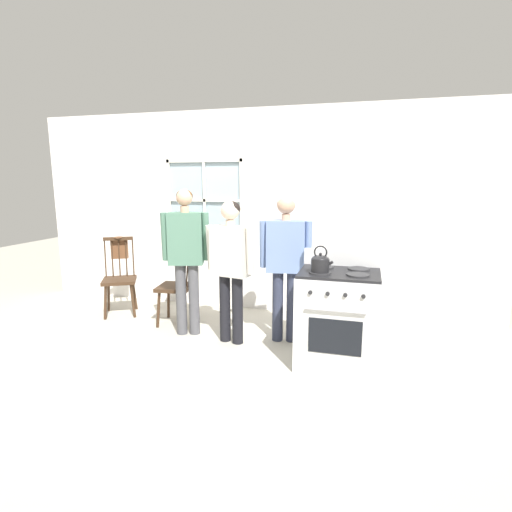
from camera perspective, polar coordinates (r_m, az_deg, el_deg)
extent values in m
plane|color=#B2AD9E|center=(4.46, -5.58, -12.68)|extent=(16.00, 16.00, 0.00)
cube|color=white|center=(6.42, -20.05, 6.33)|extent=(1.95, 0.06, 2.70)
cube|color=white|center=(5.23, 15.98, 5.71)|extent=(3.33, 0.06, 2.70)
cube|color=white|center=(5.80, -7.05, -2.31)|extent=(1.12, 0.06, 0.94)
cube|color=white|center=(5.69, -7.50, 16.79)|extent=(1.12, 0.06, 0.64)
cube|color=silver|center=(5.64, -7.47, 2.02)|extent=(1.18, 0.10, 0.03)
cube|color=#9EB7C6|center=(5.67, -7.25, 7.91)|extent=(1.06, 0.01, 1.06)
cube|color=silver|center=(5.64, -7.37, 7.89)|extent=(0.04, 0.02, 1.12)
cube|color=silver|center=(5.64, -7.37, 7.89)|extent=(1.12, 0.02, 0.04)
cube|color=silver|center=(5.88, -12.28, 7.85)|extent=(0.04, 0.03, 1.12)
cube|color=silver|center=(5.46, -2.07, 7.88)|extent=(0.04, 0.03, 1.12)
cube|color=silver|center=(5.64, -7.50, 13.38)|extent=(1.12, 0.03, 0.04)
cube|color=silver|center=(5.69, -7.24, 2.46)|extent=(1.12, 0.03, 0.04)
cube|color=#3D2819|center=(5.60, -18.95, -3.32)|extent=(0.56, 0.55, 0.04)
cylinder|color=#3D2819|center=(5.53, -20.72, -6.24)|extent=(0.06, 0.09, 0.45)
cylinder|color=#3D2819|center=(5.49, -17.18, -6.13)|extent=(0.09, 0.06, 0.45)
cylinder|color=#3D2819|center=(5.84, -20.31, -5.34)|extent=(0.09, 0.06, 0.45)
cylinder|color=#3D2819|center=(5.80, -16.97, -5.23)|extent=(0.06, 0.09, 0.45)
cylinder|color=#3D2819|center=(5.73, -20.72, -0.45)|extent=(0.05, 0.07, 0.52)
cylinder|color=#3D2819|center=(5.72, -19.83, -0.41)|extent=(0.05, 0.07, 0.52)
cylinder|color=#3D2819|center=(5.71, -18.94, -0.38)|extent=(0.05, 0.07, 0.52)
cylinder|color=#3D2819|center=(5.70, -18.04, -0.34)|extent=(0.05, 0.07, 0.52)
cylinder|color=#3D2819|center=(5.70, -17.14, -0.30)|extent=(0.05, 0.07, 0.52)
cube|color=#3D2819|center=(5.67, -19.10, 2.36)|extent=(0.35, 0.22, 0.04)
cube|color=#3D2819|center=(5.07, -11.49, -4.38)|extent=(0.45, 0.47, 0.04)
cylinder|color=#3D2819|center=(5.34, -12.39, -6.36)|extent=(0.07, 0.07, 0.45)
cylinder|color=#3D2819|center=(5.04, -13.77, -7.46)|extent=(0.07, 0.07, 0.45)
cylinder|color=#3D2819|center=(5.24, -9.10, -6.58)|extent=(0.07, 0.07, 0.45)
cylinder|color=#3D2819|center=(4.93, -10.29, -7.72)|extent=(0.07, 0.07, 0.45)
cylinder|color=#3D2819|center=(5.12, -9.12, -1.15)|extent=(0.07, 0.03, 0.52)
cylinder|color=#3D2819|center=(5.04, -9.43, -1.36)|extent=(0.07, 0.03, 0.52)
cylinder|color=#3D2819|center=(4.95, -9.75, -1.57)|extent=(0.07, 0.03, 0.52)
cylinder|color=#3D2819|center=(4.87, -10.08, -1.79)|extent=(0.07, 0.03, 0.52)
cylinder|color=#3D2819|center=(4.79, -10.42, -2.02)|extent=(0.07, 0.03, 0.52)
cube|color=#3D2819|center=(4.90, -9.85, 1.58)|extent=(0.09, 0.38, 0.04)
cylinder|color=#4C4C51|center=(4.72, -10.63, -6.09)|extent=(0.12, 0.12, 0.84)
cylinder|color=#4C4C51|center=(4.70, -8.85, -6.11)|extent=(0.12, 0.12, 0.84)
cube|color=#4C7560|center=(4.56, -10.02, 2.49)|extent=(0.43, 0.31, 0.59)
cylinder|color=#4C7560|center=(4.58, -12.91, 2.71)|extent=(0.11, 0.13, 0.54)
cylinder|color=#4C7560|center=(4.51, -7.18, 2.78)|extent=(0.11, 0.13, 0.54)
cylinder|color=tan|center=(4.53, -10.16, 6.62)|extent=(0.10, 0.10, 0.07)
sphere|color=tan|center=(4.52, -10.21, 8.21)|extent=(0.18, 0.18, 0.18)
ellipsoid|color=brown|center=(4.53, -10.19, 8.42)|extent=(0.18, 0.18, 0.15)
cylinder|color=black|center=(4.47, -4.45, -7.39)|extent=(0.12, 0.12, 0.76)
cylinder|color=black|center=(4.40, -2.66, -7.70)|extent=(0.12, 0.12, 0.76)
cube|color=beige|center=(4.28, -3.66, 0.73)|extent=(0.45, 0.29, 0.53)
cylinder|color=beige|center=(4.39, -6.54, 1.21)|extent=(0.10, 0.12, 0.50)
cylinder|color=beige|center=(4.14, -0.90, 0.71)|extent=(0.10, 0.12, 0.50)
cylinder|color=beige|center=(4.24, -3.71, 4.72)|extent=(0.10, 0.10, 0.06)
sphere|color=beige|center=(4.22, -3.73, 6.50)|extent=(0.20, 0.20, 0.20)
ellipsoid|color=black|center=(4.24, -3.63, 6.76)|extent=(0.20, 0.20, 0.16)
cylinder|color=#2D3347|center=(4.47, 3.12, -7.16)|extent=(0.12, 0.12, 0.79)
cylinder|color=#2D3347|center=(4.46, 5.15, -7.22)|extent=(0.12, 0.12, 0.79)
cube|color=#6B84B7|center=(4.31, 4.25, 1.40)|extent=(0.44, 0.27, 0.56)
cylinder|color=#6B84B7|center=(4.30, 1.02, 1.72)|extent=(0.09, 0.12, 0.52)
cylinder|color=#6B84B7|center=(4.28, 7.48, 1.58)|extent=(0.09, 0.12, 0.52)
cylinder|color=tan|center=(4.27, 4.31, 5.55)|extent=(0.10, 0.10, 0.07)
sphere|color=tan|center=(4.26, 4.34, 7.32)|extent=(0.20, 0.20, 0.20)
ellipsoid|color=silver|center=(4.27, 4.35, 7.57)|extent=(0.20, 0.20, 0.16)
cube|color=silver|center=(3.98, 11.61, -8.85)|extent=(0.76, 0.64, 0.90)
cube|color=black|center=(3.85, 11.86, -2.36)|extent=(0.75, 0.61, 0.02)
cylinder|color=#2D2D30|center=(3.74, 9.12, -2.38)|extent=(0.20, 0.20, 0.02)
cylinder|color=#2D2D30|center=(3.72, 14.37, -2.65)|extent=(0.20, 0.20, 0.02)
cylinder|color=#2D2D30|center=(3.99, 9.55, -1.57)|extent=(0.20, 0.20, 0.02)
cylinder|color=#2D2D30|center=(3.97, 14.47, -1.83)|extent=(0.20, 0.20, 0.02)
cube|color=silver|center=(4.12, 12.19, -0.23)|extent=(0.76, 0.06, 0.16)
cube|color=black|center=(3.70, 11.20, -11.28)|extent=(0.47, 0.01, 0.32)
cylinder|color=silver|center=(3.59, 11.32, -7.67)|extent=(0.53, 0.02, 0.02)
cylinder|color=#232326|center=(3.58, 7.77, -5.19)|extent=(0.04, 0.02, 0.04)
cylinder|color=#232326|center=(3.57, 10.20, -5.34)|extent=(0.04, 0.02, 0.04)
cylinder|color=#232326|center=(3.56, 12.64, -5.47)|extent=(0.04, 0.02, 0.04)
cylinder|color=#232326|center=(3.55, 15.10, -5.60)|extent=(0.04, 0.02, 0.04)
cylinder|color=black|center=(3.72, 9.15, -1.34)|extent=(0.17, 0.17, 0.12)
ellipsoid|color=black|center=(3.71, 9.18, -0.44)|extent=(0.16, 0.16, 0.07)
sphere|color=black|center=(3.70, 9.20, 0.25)|extent=(0.03, 0.03, 0.03)
cylinder|color=black|center=(3.71, 10.40, -1.14)|extent=(0.08, 0.03, 0.07)
torus|color=black|center=(3.70, 9.21, 0.55)|extent=(0.12, 0.01, 0.12)
cylinder|color=#935B3D|center=(5.63, -7.54, 2.74)|extent=(0.11, 0.11, 0.12)
cylinder|color=#33261C|center=(5.62, -7.55, 3.24)|extent=(0.10, 0.10, 0.01)
cone|color=#286033|center=(5.61, -7.40, 4.12)|extent=(0.06, 0.04, 0.16)
cone|color=#286033|center=(5.63, -7.56, 3.69)|extent=(0.04, 0.05, 0.08)
cone|color=#286033|center=(5.61, -7.74, 4.13)|extent=(0.08, 0.06, 0.17)
cone|color=#286033|center=(5.60, -7.56, 3.64)|extent=(0.04, 0.04, 0.07)
cube|color=brown|center=(5.78, -18.92, 0.97)|extent=(0.24, 0.18, 0.26)
torus|color=brown|center=(5.68, -19.10, 2.53)|extent=(0.17, 0.17, 0.01)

